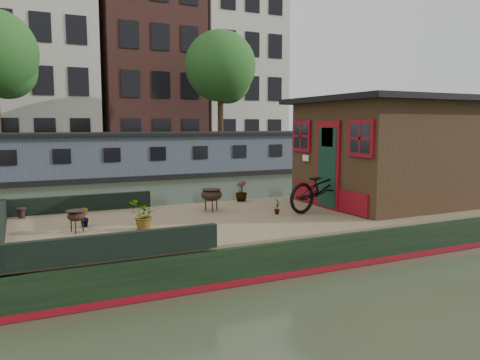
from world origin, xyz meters
name	(u,v)px	position (x,y,z in m)	size (l,w,h in m)	color
ground	(310,240)	(0.00, 0.00, 0.00)	(120.00, 120.00, 0.00)	#303E27
houseboat_hull	(256,233)	(-1.33, 0.00, 0.27)	(14.01, 4.02, 0.60)	black
houseboat_deck	(311,211)	(0.00, 0.00, 0.62)	(11.80, 3.80, 0.05)	#837251
bow_bulwark	(57,223)	(-5.07, 0.00, 0.82)	(3.00, 4.00, 0.35)	black
cabin	(391,150)	(2.19, 0.00, 1.88)	(4.00, 3.50, 2.42)	black
bicycle	(323,187)	(0.20, -0.15, 1.15)	(0.66, 1.88, 0.99)	black
potted_plant_a	(277,206)	(-0.89, -0.10, 0.83)	(0.19, 0.13, 0.36)	brown
potted_plant_b	(84,217)	(-4.60, 0.36, 0.82)	(0.18, 0.15, 0.34)	brown
potted_plant_c	(143,215)	(-3.70, -0.36, 0.91)	(0.46, 0.40, 0.51)	#99512C
potted_plant_d	(241,191)	(-0.84, 1.70, 0.90)	(0.28, 0.28, 0.49)	maroon
brazier_front	(76,221)	(-4.77, -0.05, 0.84)	(0.35, 0.35, 0.38)	black
brazier_rear	(212,200)	(-1.95, 0.83, 0.88)	(0.43, 0.43, 0.47)	black
bollard_port	(22,213)	(-5.60, 1.68, 0.75)	(0.18, 0.18, 0.20)	black
bollard_stbd	(24,255)	(-5.60, -1.62, 0.76)	(0.20, 0.20, 0.22)	black
far_houseboat	(147,156)	(0.00, 14.00, 0.97)	(20.40, 4.40, 2.11)	#424C59
quay	(120,158)	(0.00, 20.50, 0.45)	(60.00, 6.00, 0.90)	#47443F
townhouse_row	(100,50)	(0.15, 27.50, 7.90)	(27.25, 8.00, 16.50)	brown
tree_right	(222,70)	(6.14, 19.07, 5.89)	(4.40, 4.40, 7.40)	#332316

